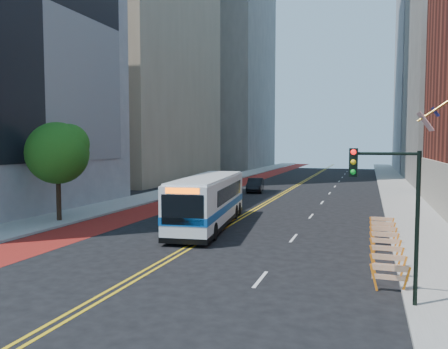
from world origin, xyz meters
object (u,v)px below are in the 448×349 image
at_px(transit_bus, 209,200).
at_px(street_tree, 59,151).
at_px(car_b, 255,185).
at_px(car_c, 230,178).
at_px(car_a, 213,193).
at_px(traffic_signal, 388,195).

bearing_deg(transit_bus, street_tree, -177.32).
height_order(car_b, car_c, car_b).
xyz_separation_m(street_tree, car_b, (8.02, 22.65, -4.14)).
height_order(street_tree, car_a, street_tree).
relative_size(traffic_signal, car_b, 1.09).
distance_m(car_b, car_c, 11.47).
distance_m(traffic_signal, car_c, 46.02).
relative_size(street_tree, car_c, 1.28).
relative_size(street_tree, car_b, 1.44).
height_order(transit_bus, car_b, transit_bus).
relative_size(street_tree, transit_bus, 0.55).
bearing_deg(car_a, transit_bus, -92.73).
bearing_deg(transit_bus, car_c, 97.82).
height_order(transit_bus, car_c, transit_bus).
xyz_separation_m(traffic_signal, car_c, (-18.71, 41.94, -2.96)).
bearing_deg(street_tree, car_a, 66.50).
bearing_deg(traffic_signal, transit_bus, 132.56).
bearing_deg(street_tree, car_c, 86.57).
bearing_deg(car_a, car_c, 81.63).
distance_m(traffic_signal, transit_bus, 15.55).
bearing_deg(traffic_signal, car_c, 114.05).
xyz_separation_m(car_b, car_c, (-6.07, 9.73, -0.01)).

